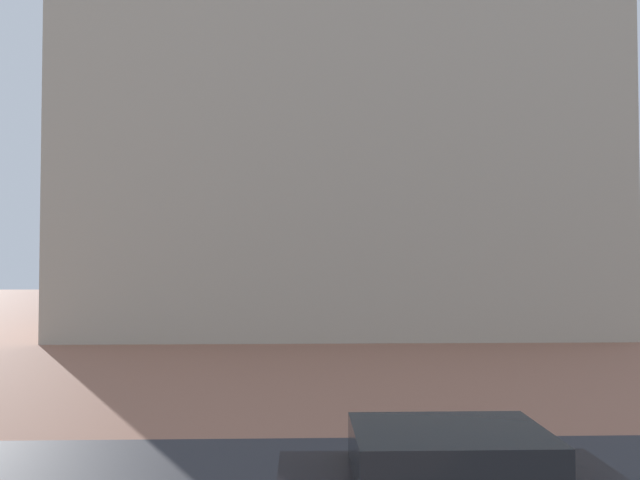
# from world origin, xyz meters

# --- Properties ---
(ground_plane) EXTENTS (120.00, 120.00, 0.00)m
(ground_plane) POSITION_xyz_m (0.00, 10.00, 0.00)
(ground_plane) COLOR #93604C
(landmark_building) EXTENTS (25.73, 12.90, 31.54)m
(landmark_building) POSITION_xyz_m (1.29, 31.47, 10.03)
(landmark_building) COLOR #B2A893
(landmark_building) RESTS_ON ground_plane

